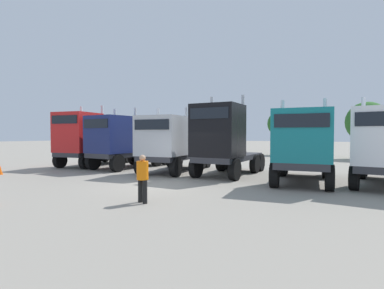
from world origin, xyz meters
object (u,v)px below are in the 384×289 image
at_px(semi_truck_navy, 118,142).
at_px(semi_truck_teal, 302,146).
at_px(semi_truck_black, 222,140).
at_px(semi_truck_red, 84,139).
at_px(visitor_in_hivis, 143,175).
at_px(semi_truck_silver, 168,144).

relative_size(semi_truck_navy, semi_truck_teal, 0.98).
bearing_deg(semi_truck_black, semi_truck_red, -89.78).
distance_m(semi_truck_red, visitor_in_hivis, 13.05).
distance_m(semi_truck_red, semi_truck_teal, 15.03).
xyz_separation_m(semi_truck_red, semi_truck_teal, (15.02, -0.58, -0.23)).
xyz_separation_m(semi_truck_red, semi_truck_black, (10.72, 0.12, 0.01)).
bearing_deg(visitor_in_hivis, semi_truck_black, -159.79).
xyz_separation_m(semi_truck_navy, semi_truck_silver, (4.15, -0.26, -0.08)).
xyz_separation_m(semi_truck_teal, visitor_in_hivis, (-4.12, -6.52, -0.84)).
bearing_deg(semi_truck_silver, semi_truck_red, -97.68).
bearing_deg(semi_truck_navy, semi_truck_teal, 88.68).
relative_size(semi_truck_red, semi_truck_navy, 1.03).
distance_m(semi_truck_black, visitor_in_hivis, 7.30).
xyz_separation_m(semi_truck_silver, semi_truck_black, (3.44, 0.23, 0.25)).
distance_m(semi_truck_silver, visitor_in_hivis, 7.91).
bearing_deg(semi_truck_silver, visitor_in_hivis, 20.55).
xyz_separation_m(semi_truck_red, semi_truck_silver, (7.29, -0.11, -0.25)).
bearing_deg(semi_truck_navy, semi_truck_red, -85.13).
height_order(semi_truck_red, semi_truck_teal, semi_truck_red).
height_order(semi_truck_navy, semi_truck_teal, semi_truck_navy).
height_order(semi_truck_navy, semi_truck_black, semi_truck_black).
distance_m(semi_truck_navy, semi_truck_silver, 4.16).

